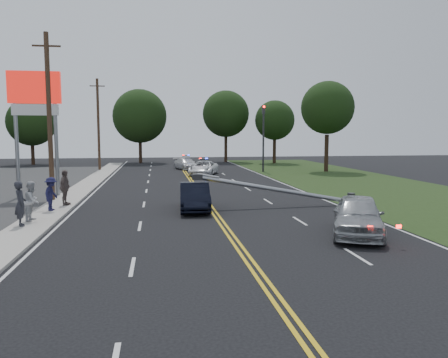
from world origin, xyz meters
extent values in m
plane|color=black|center=(0.00, 0.00, 0.00)|extent=(120.00, 120.00, 0.00)
cube|color=#A7A197|center=(-8.40, 10.00, 0.06)|extent=(1.80, 70.00, 0.12)
cube|color=#1F3012|center=(13.50, 10.00, 0.01)|extent=(12.00, 80.00, 0.01)
cube|color=gold|center=(0.00, 10.00, 0.01)|extent=(0.36, 80.00, 0.00)
cylinder|color=gray|center=(-11.70, 14.00, 3.50)|extent=(0.24, 0.24, 7.00)
cylinder|color=gray|center=(-9.30, 14.00, 3.50)|extent=(0.24, 0.24, 7.00)
cube|color=red|center=(-10.50, 14.00, 7.00)|extent=(3.20, 0.35, 2.00)
cube|color=white|center=(-10.50, 14.00, 5.60)|extent=(2.80, 0.30, 0.70)
cylinder|color=#2D2D30|center=(8.30, 30.00, 3.50)|extent=(0.20, 0.20, 7.00)
cube|color=#2D2D30|center=(8.30, 30.00, 6.60)|extent=(0.28, 0.28, 0.90)
sphere|color=#FF0C07|center=(8.30, 29.84, 6.90)|extent=(0.22, 0.22, 0.22)
cylinder|color=#2D2D30|center=(8.10, 8.00, 0.35)|extent=(0.44, 0.44, 0.70)
cylinder|color=gray|center=(3.67, 8.00, 0.98)|extent=(8.90, 0.24, 1.80)
cube|color=#2D2D30|center=(-0.76, 8.00, 1.76)|extent=(0.55, 0.32, 0.30)
cylinder|color=#382619|center=(-9.20, 12.00, 5.00)|extent=(0.28, 0.28, 10.00)
cube|color=#382619|center=(-9.20, 12.00, 9.20)|extent=(1.60, 0.10, 0.10)
cylinder|color=#382619|center=(-9.20, 34.00, 5.00)|extent=(0.28, 0.28, 10.00)
cube|color=#382619|center=(-9.20, 34.00, 9.20)|extent=(1.60, 0.10, 0.10)
cylinder|color=black|center=(-19.07, 45.00, 1.62)|extent=(0.44, 0.44, 3.24)
sphere|color=black|center=(-19.07, 45.00, 5.58)|extent=(6.22, 6.22, 6.22)
cylinder|color=black|center=(-5.22, 46.45, 1.88)|extent=(0.44, 0.44, 3.76)
sphere|color=black|center=(-5.22, 46.45, 6.47)|extent=(7.40, 7.40, 7.40)
cylinder|color=black|center=(6.85, 46.53, 1.99)|extent=(0.44, 0.44, 3.98)
sphere|color=black|center=(6.85, 46.53, 6.86)|extent=(6.61, 6.61, 6.61)
cylinder|color=black|center=(13.02, 42.80, 1.71)|extent=(0.44, 0.44, 3.42)
sphere|color=black|center=(13.02, 42.80, 5.89)|extent=(5.38, 5.38, 5.38)
cylinder|color=black|center=(15.14, 29.40, 1.98)|extent=(0.44, 0.44, 3.97)
sphere|color=black|center=(15.14, 29.40, 6.83)|extent=(5.63, 5.63, 5.63)
imported|color=black|center=(-0.93, 7.73, 0.73)|extent=(1.76, 4.49, 1.46)
imported|color=#9A9EA2|center=(5.12, 0.96, 0.81)|extent=(3.67, 5.12, 1.62)
imported|color=white|center=(1.63, 27.49, 0.69)|extent=(3.69, 5.42, 1.38)
imported|color=silver|center=(0.33, 34.23, 0.64)|extent=(3.05, 4.75, 1.28)
imported|color=#26272E|center=(-8.76, 4.29, 1.10)|extent=(0.71, 0.84, 1.95)
imported|color=#AEAEB3|center=(-8.60, 5.49, 1.03)|extent=(0.77, 0.95, 1.82)
imported|color=#18183C|center=(-8.35, 8.05, 0.99)|extent=(0.85, 1.23, 1.74)
imported|color=#63544F|center=(-8.00, 9.71, 1.11)|extent=(0.70, 1.23, 1.97)
camera|label=1|loc=(-2.88, -15.42, 4.12)|focal=35.00mm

